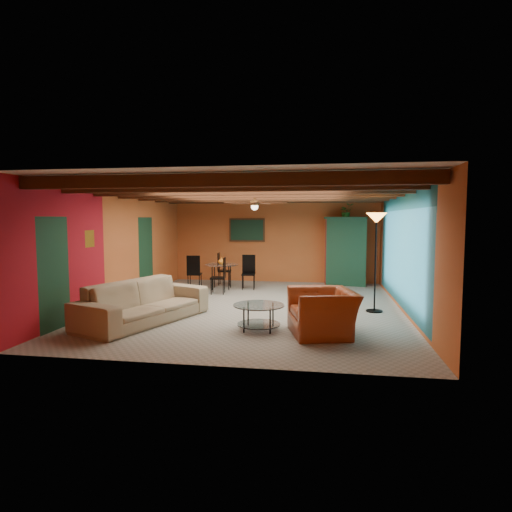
% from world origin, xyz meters
% --- Properties ---
extents(room, '(6.52, 8.01, 2.71)m').
position_xyz_m(room, '(0.00, 0.11, 2.36)').
color(room, gray).
rests_on(room, ground).
extents(sofa, '(1.96, 2.96, 0.80)m').
position_xyz_m(sofa, '(-1.88, -1.78, 0.40)').
color(sofa, '#8F785C').
rests_on(sofa, ground).
extents(armchair, '(1.33, 1.43, 0.78)m').
position_xyz_m(armchair, '(1.55, -2.13, 0.39)').
color(armchair, maroon).
rests_on(armchair, ground).
extents(coffee_table, '(0.94, 0.94, 0.47)m').
position_xyz_m(coffee_table, '(0.41, -2.01, 0.24)').
color(coffee_table, white).
rests_on(coffee_table, ground).
extents(dining_table, '(2.10, 2.10, 0.99)m').
position_xyz_m(dining_table, '(-1.34, 2.30, 0.49)').
color(dining_table, silver).
rests_on(dining_table, ground).
extents(armoire, '(1.24, 0.79, 2.00)m').
position_xyz_m(armoire, '(2.20, 3.70, 1.00)').
color(armoire, maroon).
rests_on(armoire, ground).
extents(floor_lamp, '(0.50, 0.50, 2.15)m').
position_xyz_m(floor_lamp, '(2.65, -0.10, 1.07)').
color(floor_lamp, black).
rests_on(floor_lamp, ground).
extents(ceiling_fan, '(1.50, 1.50, 0.44)m').
position_xyz_m(ceiling_fan, '(0.00, 0.00, 2.36)').
color(ceiling_fan, '#472614').
rests_on(ceiling_fan, ceiling).
extents(painting, '(1.05, 0.03, 0.65)m').
position_xyz_m(painting, '(-0.90, 3.96, 1.65)').
color(painting, black).
rests_on(painting, wall_back).
extents(potted_plant, '(0.49, 0.45, 0.46)m').
position_xyz_m(potted_plant, '(2.20, 3.70, 2.23)').
color(potted_plant, '#26661E').
rests_on(potted_plant, armoire).
extents(vase, '(0.26, 0.26, 0.21)m').
position_xyz_m(vase, '(-1.34, 2.30, 1.09)').
color(vase, orange).
rests_on(vase, dining_table).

